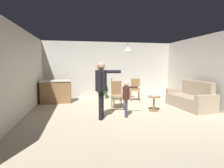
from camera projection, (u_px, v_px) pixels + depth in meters
ground at (126, 114)px, 5.60m from camera, size 7.68×7.68×0.00m
wall_back at (109, 70)px, 8.57m from camera, size 6.40×0.10×2.70m
wall_left at (17, 74)px, 4.85m from camera, size 0.10×6.40×2.70m
wall_right at (214, 72)px, 6.04m from camera, size 0.10×6.40×2.70m
couch_floral at (191, 99)px, 6.35m from camera, size 0.99×1.86×1.00m
kitchen_counter at (56, 91)px, 7.22m from camera, size 1.26×0.66×0.95m
side_table_by_couch at (154, 102)px, 5.92m from camera, size 0.44×0.44×0.52m
person_adult at (102, 84)px, 4.98m from camera, size 0.86×0.47×1.68m
person_child at (126, 95)px, 5.20m from camera, size 0.59×0.31×1.09m
dining_chair_by_counter at (114, 88)px, 7.69m from camera, size 0.51×0.51×1.00m
dining_chair_near_wall at (135, 89)px, 7.55m from camera, size 0.51×0.51×1.00m
dining_chair_centre_back at (117, 94)px, 6.27m from camera, size 0.43×0.43×1.00m
potted_plant_corner at (102, 89)px, 8.04m from camera, size 0.56×0.56×0.85m
spare_remote_on_table at (154, 96)px, 5.92m from camera, size 0.13×0.08×0.04m
ceiling_light_pendant at (128, 49)px, 6.98m from camera, size 0.32×0.32×0.55m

